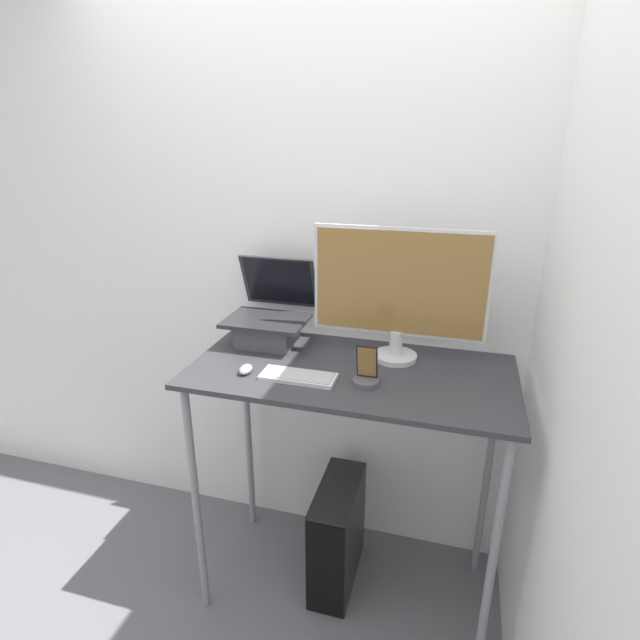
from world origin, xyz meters
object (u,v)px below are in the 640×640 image
laptop (269,322)px  monitor (399,292)px  cell_phone (366,375)px  computer_tower (337,534)px  mouse (246,369)px  keyboard (298,376)px

laptop → monitor: bearing=-2.0°
cell_phone → computer_tower: size_ratio=0.30×
laptop → mouse: bearing=-85.6°
monitor → mouse: 0.62m
cell_phone → laptop: bearing=150.7°
monitor → keyboard: bearing=-139.5°
mouse → cell_phone: 0.43m
keyboard → computer_tower: (0.11, 0.16, -0.82)m
monitor → mouse: bearing=-151.4°
laptop → computer_tower: laptop is taller
mouse → computer_tower: bearing=29.0°
laptop → monitor: monitor is taller
monitor → keyboard: monitor is taller
keyboard → laptop: bearing=127.9°
laptop → computer_tower: size_ratio=0.70×
laptop → mouse: size_ratio=4.84×
laptop → computer_tower: bearing=-20.2°
keyboard → mouse: 0.20m
keyboard → cell_phone: bearing=5.7°
laptop → cell_phone: size_ratio=2.35×
laptop → monitor: (0.52, -0.02, 0.18)m
computer_tower → keyboard: bearing=-125.4°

